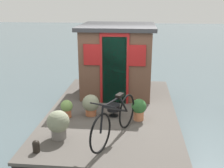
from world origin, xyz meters
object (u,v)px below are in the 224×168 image
Objects in this scene: houseboat_cabin at (117,59)px; potted_plant_geranium at (139,108)px; potted_plant_ivy at (67,108)px; bicycle at (115,119)px; potted_plant_thyme at (91,104)px; charcoal_grill at (114,108)px; potted_plant_fern at (58,124)px; mooring_bollard at (36,146)px.

houseboat_cabin is 2.13m from potted_plant_geranium.
potted_plant_ivy is at bearing 90.61° from potted_plant_geranium.
potted_plant_geranium is at bearing -161.82° from houseboat_cabin.
potted_plant_thyme is (1.05, 0.65, -0.13)m from bicycle.
houseboat_cabin reaches higher than charcoal_grill.
bicycle is at bearing -85.20° from potted_plant_fern.
potted_plant_ivy is 1.52m from mooring_bollard.
bicycle is 5.74× the size of charcoal_grill.
potted_plant_fern is at bearing 159.38° from potted_plant_thyme.
potted_plant_thyme is at bearing -22.08° from mooring_bollard.
potted_plant_fern is at bearing 162.82° from houseboat_cabin.
houseboat_cabin is at bearing -18.47° from mooring_bollard.
houseboat_cabin reaches higher than potted_plant_fern.
potted_plant_fern is 1.15× the size of potted_plant_geranium.
potted_plant_geranium reaches higher than mooring_bollard.
houseboat_cabin is 2.87m from bicycle.
houseboat_cabin is 1.92m from charcoal_grill.
charcoal_grill is at bearing 74.99° from potted_plant_geranium.
potted_plant_fern is at bearing 122.91° from potted_plant_geranium.
potted_plant_geranium is at bearing -57.09° from potted_plant_fern.
charcoal_grill is (0.17, -1.04, -0.03)m from potted_plant_ivy.
houseboat_cabin is 4.25× the size of potted_plant_thyme.
bicycle is 4.17× the size of potted_plant_ivy.
potted_plant_ivy is at bearing 108.09° from potted_plant_thyme.
potted_plant_thyme is at bearing -71.91° from potted_plant_ivy.
potted_plant_thyme reaches higher than mooring_bollard.
bicycle reaches higher than mooring_bollard.
potted_plant_ivy is at bearing 99.31° from charcoal_grill.
potted_plant_fern reaches higher than charcoal_grill.
potted_plant_ivy is at bearing 5.37° from potted_plant_fern.
potted_plant_geranium is at bearing -89.39° from potted_plant_ivy.
potted_plant_thyme is at bearing -20.62° from potted_plant_fern.
potted_plant_ivy reaches higher than mooring_bollard.
potted_plant_ivy is at bearing 52.97° from bicycle.
houseboat_cabin is 3.72× the size of potted_plant_fern.
potted_plant_fern is (-1.14, 0.43, 0.04)m from potted_plant_thyme.
mooring_bollard is (-0.63, 1.33, -0.28)m from bicycle.
houseboat_cabin reaches higher than potted_plant_ivy.
houseboat_cabin is 3.72m from mooring_bollard.
potted_plant_fern is at bearing 140.16° from charcoal_grill.
potted_plant_geranium is at bearing -49.34° from mooring_bollard.
potted_plant_fern is (-2.90, 0.90, -0.66)m from houseboat_cabin.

